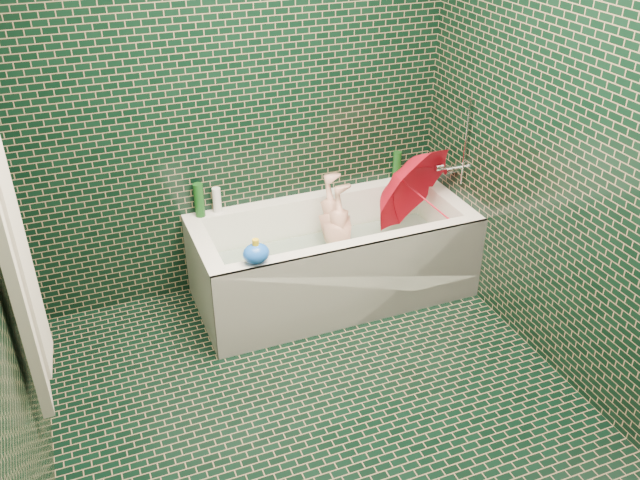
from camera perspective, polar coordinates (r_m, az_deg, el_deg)
name	(u,v)px	position (r m, az deg, el deg)	size (l,w,h in m)	color
floor	(329,419)	(3.52, 0.74, -14.87)	(2.80, 2.80, 0.00)	black
wall_back	(237,96)	(4.01, -6.98, 11.98)	(2.80, 2.80, 0.00)	black
wall_front	(551,439)	(1.81, 18.86, -15.56)	(2.80, 2.80, 0.00)	black
wall_right	(585,151)	(3.45, 21.42, 6.96)	(2.80, 2.80, 0.00)	black
bathtub	(334,266)	(4.25, 1.18, -2.20)	(1.70, 0.75, 0.55)	white
bath_mat	(333,272)	(4.30, 1.08, -2.70)	(1.35, 0.47, 0.01)	green
water	(333,253)	(4.22, 1.10, -1.07)	(1.48, 0.53, 0.00)	silver
towel	(18,275)	(2.94, -24.05, -2.73)	(0.08, 0.44, 1.12)	beige
faucet	(454,164)	(4.34, 11.22, 6.33)	(0.18, 0.19, 0.55)	silver
child	(340,247)	(4.26, 1.70, -0.57)	(0.34, 0.22, 0.92)	tan
umbrella	(425,200)	(4.23, 8.85, 3.38)	(0.61, 0.61, 0.53)	red
soap_bottle_a	(417,178)	(4.64, 8.15, 5.20)	(0.09, 0.09, 0.23)	white
soap_bottle_b	(424,177)	(4.67, 8.79, 5.30)	(0.08, 0.09, 0.19)	#441E72
soap_bottle_c	(414,177)	(4.64, 7.89, 5.25)	(0.14, 0.14, 0.18)	#124215
bottle_right_tall	(397,166)	(4.56, 6.48, 6.22)	(0.06, 0.06, 0.20)	#124215
bottle_right_pump	(423,165)	(4.64, 8.68, 6.27)	(0.05, 0.05, 0.16)	silver
bottle_left_tall	(199,200)	(4.13, -10.15, 3.32)	(0.06, 0.06, 0.21)	#124215
bottle_left_short	(217,200)	(4.17, -8.68, 3.35)	(0.05, 0.05, 0.16)	white
rubber_duck	(401,176)	(4.56, 6.80, 5.36)	(0.11, 0.09, 0.08)	yellow
bath_toy	(256,253)	(3.63, -5.40, -1.11)	(0.17, 0.15, 0.14)	blue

